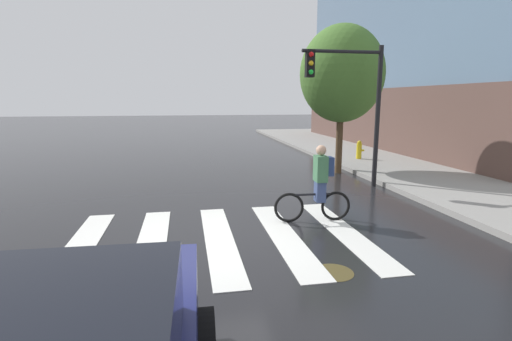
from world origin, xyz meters
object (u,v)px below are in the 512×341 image
object	(u,v)px
fire_hydrant	(359,150)
street_tree_near	(342,74)
manhole_cover	(333,272)
traffic_light_near	(353,92)
cyclist	(319,184)

from	to	relation	value
fire_hydrant	street_tree_near	distance (m)	4.12
manhole_cover	traffic_light_near	size ratio (longest dim) A/B	0.15
street_tree_near	manhole_cover	bearing A→B (deg)	-112.93
cyclist	traffic_light_near	bearing A→B (deg)	55.46
manhole_cover	fire_hydrant	bearing A→B (deg)	62.74
cyclist	street_tree_near	xyz separation A→B (m)	(2.65, 5.26, 2.68)
cyclist	street_tree_near	bearing A→B (deg)	63.27
manhole_cover	street_tree_near	bearing A→B (deg)	67.07
manhole_cover	cyclist	distance (m)	2.71
fire_hydrant	street_tree_near	size ratio (longest dim) A/B	0.15
cyclist	traffic_light_near	xyz separation A→B (m)	(2.05, 2.97, 2.02)
traffic_light_near	fire_hydrant	distance (m)	5.58
traffic_light_near	street_tree_near	distance (m)	2.45
manhole_cover	cyclist	xyz separation A→B (m)	(0.63, 2.49, 0.84)
cyclist	street_tree_near	distance (m)	6.47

